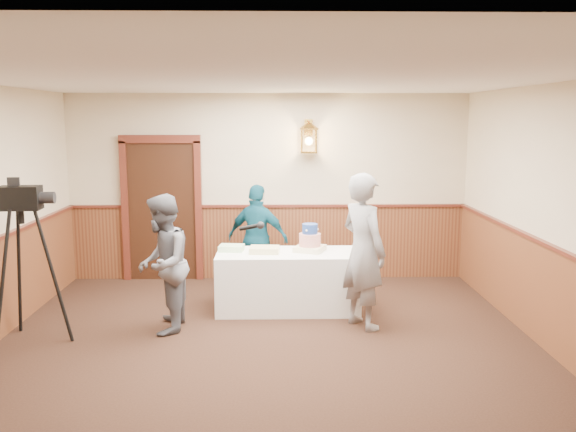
# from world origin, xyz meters

# --- Properties ---
(ground) EXTENTS (7.00, 7.00, 0.00)m
(ground) POSITION_xyz_m (0.00, 0.00, 0.00)
(ground) COLOR black
(ground) RESTS_ON ground
(room_shell) EXTENTS (6.02, 7.02, 2.81)m
(room_shell) POSITION_xyz_m (-0.05, 0.45, 1.52)
(room_shell) COLOR beige
(room_shell) RESTS_ON ground
(display_table) EXTENTS (1.80, 0.80, 0.75)m
(display_table) POSITION_xyz_m (0.26, 1.90, 0.38)
(display_table) COLOR white
(display_table) RESTS_ON ground
(tiered_cake) EXTENTS (0.45, 0.45, 0.36)m
(tiered_cake) POSITION_xyz_m (0.54, 1.96, 0.89)
(tiered_cake) COLOR #F2EABA
(tiered_cake) RESTS_ON display_table
(sheet_cake_yellow) EXTENTS (0.38, 0.30, 0.08)m
(sheet_cake_yellow) POSITION_xyz_m (-0.04, 1.88, 0.79)
(sheet_cake_yellow) COLOR #D6D780
(sheet_cake_yellow) RESTS_ON display_table
(sheet_cake_green) EXTENTS (0.33, 0.28, 0.07)m
(sheet_cake_green) POSITION_xyz_m (-0.46, 2.01, 0.79)
(sheet_cake_green) COLOR #AAE5A1
(sheet_cake_green) RESTS_ON display_table
(interviewer) EXTENTS (1.47, 0.78, 1.59)m
(interviewer) POSITION_xyz_m (-1.18, 1.12, 0.80)
(interviewer) COLOR #5B5C64
(interviewer) RESTS_ON ground
(baker) EXTENTS (0.72, 0.80, 1.82)m
(baker) POSITION_xyz_m (1.12, 1.22, 0.91)
(baker) COLOR gray
(baker) RESTS_ON ground
(assistant_p) EXTENTS (0.97, 0.67, 1.52)m
(assistant_p) POSITION_xyz_m (-0.14, 2.75, 0.76)
(assistant_p) COLOR navy
(assistant_p) RESTS_ON ground
(tv_camera_rig) EXTENTS (0.68, 0.63, 1.73)m
(tv_camera_rig) POSITION_xyz_m (-2.60, 0.78, 0.78)
(tv_camera_rig) COLOR black
(tv_camera_rig) RESTS_ON ground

